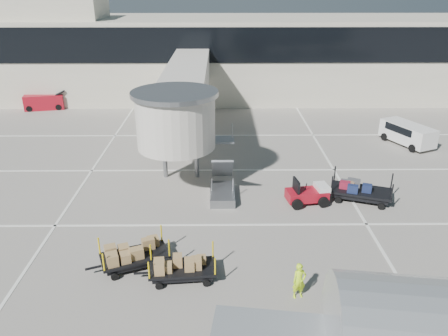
{
  "coord_description": "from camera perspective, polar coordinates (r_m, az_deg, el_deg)",
  "views": [
    {
      "loc": [
        -1.53,
        -17.39,
        11.6
      ],
      "look_at": [
        -1.31,
        4.75,
        2.0
      ],
      "focal_mm": 35.0,
      "sensor_mm": 36.0,
      "label": 1
    }
  ],
  "objects": [
    {
      "name": "lane_markings",
      "position": [
        29.14,
        1.19,
        -0.0
      ],
      "size": [
        40.0,
        30.0,
        0.02
      ],
      "color": "silver",
      "rests_on": "ground"
    },
    {
      "name": "ground_worker",
      "position": [
        17.85,
        9.79,
        -14.32
      ],
      "size": [
        0.63,
        0.5,
        1.54
      ],
      "primitive_type": "imported",
      "rotation": [
        0.0,
        0.0,
        0.26
      ],
      "color": "#BAEC18",
      "rests_on": "ground"
    },
    {
      "name": "minivan",
      "position": [
        35.93,
        22.72,
        4.35
      ],
      "size": [
        3.28,
        4.51,
        1.59
      ],
      "rotation": [
        0.0,
        0.0,
        0.43
      ],
      "color": "silver",
      "rests_on": "ground"
    },
    {
      "name": "ground",
      "position": [
        20.96,
        3.78,
        -10.23
      ],
      "size": [
        140.0,
        140.0,
        0.0
      ],
      "primitive_type": "plane",
      "color": "gray",
      "rests_on": "ground"
    },
    {
      "name": "terminal",
      "position": [
        47.93,
        0.89,
        14.45
      ],
      "size": [
        64.0,
        12.11,
        15.2
      ],
      "color": "beige",
      "rests_on": "ground"
    },
    {
      "name": "box_cart_near",
      "position": [
        18.82,
        -5.75,
        -12.81
      ],
      "size": [
        3.45,
        1.61,
        1.33
      ],
      "rotation": [
        0.0,
        0.0,
        0.09
      ],
      "color": "black",
      "rests_on": "ground"
    },
    {
      "name": "jet_bridge",
      "position": [
        30.64,
        -5.18,
        9.53
      ],
      "size": [
        5.7,
        20.4,
        6.03
      ],
      "color": "beige",
      "rests_on": "ground"
    },
    {
      "name": "baggage_tug",
      "position": [
        24.89,
        10.91,
        -3.38
      ],
      "size": [
        2.47,
        1.8,
        1.52
      ],
      "rotation": [
        0.0,
        0.0,
        0.17
      ],
      "color": "maroon",
      "rests_on": "ground"
    },
    {
      "name": "belt_loader",
      "position": [
        46.04,
        -22.36,
        8.01
      ],
      "size": [
        4.08,
        2.21,
        1.87
      ],
      "rotation": [
        0.0,
        0.0,
        0.2
      ],
      "color": "maroon",
      "rests_on": "ground"
    },
    {
      "name": "suitcase_cart",
      "position": [
        25.92,
        17.37,
        -2.94
      ],
      "size": [
        4.12,
        2.65,
        1.59
      ],
      "rotation": [
        0.0,
        0.0,
        -0.34
      ],
      "color": "black",
      "rests_on": "ground"
    },
    {
      "name": "box_cart_far",
      "position": [
        19.77,
        -11.48,
        -11.12
      ],
      "size": [
        3.59,
        2.41,
        1.39
      ],
      "rotation": [
        0.0,
        0.0,
        0.38
      ],
      "color": "black",
      "rests_on": "ground"
    }
  ]
}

